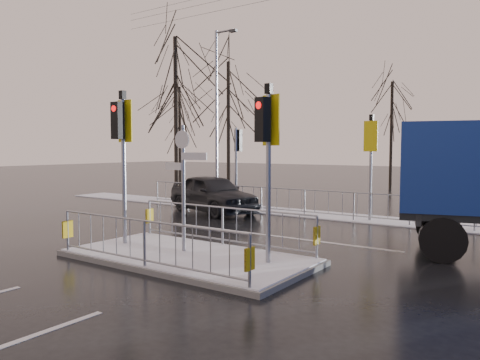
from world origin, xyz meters
The scene contains 11 objects.
ground centered at (0.00, 0.00, 0.00)m, with size 120.00×120.00×0.00m, color black.
snow_verge centered at (0.00, 8.60, 0.02)m, with size 30.00×2.00×0.04m, color white.
lane_markings centered at (0.00, -0.33, 0.00)m, with size 8.00×11.38×0.01m.
traffic_island centered at (-0.01, 0.01, 0.39)m, with size 6.00×3.04×4.15m.
far_kerb_fixtures centered at (0.29, 8.09, 1.02)m, with size 18.00×0.65×3.83m.
car_far_lane centered at (-4.61, 6.80, 0.79)m, with size 1.86×4.62×1.57m, color black.
tree_near_a centered at (-10.50, 11.00, 6.11)m, with size 4.75×4.75×8.97m.
tree_near_b centered at (-8.00, 12.50, 5.15)m, with size 4.00×4.00×7.55m.
tree_near_c centered at (-12.50, 13.50, 4.50)m, with size 3.50×3.50×6.61m.
tree_far_a centered at (-2.00, 22.00, 4.82)m, with size 3.75×3.75×7.08m.
street_lamp_left centered at (-6.43, 9.50, 4.49)m, with size 1.25×0.18×8.20m.
Camera 1 is at (7.32, -8.28, 2.67)m, focal length 35.00 mm.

